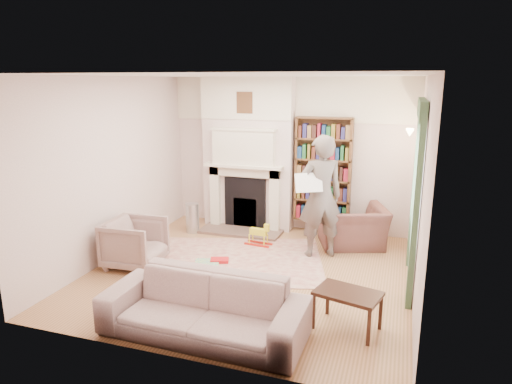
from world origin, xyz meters
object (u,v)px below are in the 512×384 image
(sofa, at_px, (204,307))
(rocking_horse, at_px, (258,234))
(armchair_reading, at_px, (352,226))
(paraffin_heater, at_px, (192,218))
(man_reading, at_px, (320,197))
(coffee_table, at_px, (347,310))
(armchair_left, at_px, (135,243))
(bookcase, at_px, (323,170))

(sofa, bearing_deg, rocking_horse, 97.13)
(armchair_reading, xyz_separation_m, paraffin_heater, (-2.87, -0.19, -0.07))
(sofa, xyz_separation_m, rocking_horse, (-0.30, 2.85, -0.13))
(armchair_reading, relative_size, man_reading, 0.55)
(armchair_reading, xyz_separation_m, man_reading, (-0.45, -0.60, 0.62))
(armchair_reading, xyz_separation_m, coffee_table, (0.26, -2.71, -0.12))
(armchair_reading, distance_m, armchair_left, 3.54)
(armchair_reading, height_order, rocking_horse, armchair_reading)
(paraffin_heater, relative_size, rocking_horse, 1.21)
(coffee_table, distance_m, paraffin_heater, 4.03)
(bookcase, xyz_separation_m, sofa, (-0.59, -3.88, -0.85))
(armchair_reading, relative_size, sofa, 0.48)
(armchair_left, distance_m, paraffin_heater, 1.71)
(bookcase, height_order, rocking_horse, bookcase)
(rocking_horse, bearing_deg, sofa, -78.19)
(man_reading, bearing_deg, armchair_reading, -155.58)
(bookcase, xyz_separation_m, coffee_table, (0.89, -3.27, -0.95))
(bookcase, relative_size, coffee_table, 2.64)
(bookcase, distance_m, armchair_left, 3.50)
(armchair_left, relative_size, man_reading, 0.41)
(armchair_left, height_order, coffee_table, armchair_left)
(sofa, height_order, rocking_horse, sofa)
(armchair_left, relative_size, sofa, 0.36)
(armchair_left, height_order, rocking_horse, armchair_left)
(rocking_horse, bearing_deg, coffee_table, -45.72)
(paraffin_heater, bearing_deg, rocking_horse, -11.83)
(bookcase, height_order, armchair_reading, bookcase)
(coffee_table, bearing_deg, armchair_reading, 110.09)
(bookcase, height_order, sofa, bookcase)
(coffee_table, xyz_separation_m, rocking_horse, (-1.77, 2.24, -0.03))
(armchair_reading, distance_m, coffee_table, 2.72)
(bookcase, height_order, armchair_left, bookcase)
(armchair_left, bearing_deg, bookcase, -47.53)
(armchair_left, bearing_deg, armchair_reading, -61.22)
(rocking_horse, bearing_deg, man_reading, -0.99)
(bookcase, xyz_separation_m, armchair_left, (-2.37, -2.45, -0.81))
(armchair_left, height_order, paraffin_heater, armchair_left)
(man_reading, bearing_deg, rocking_horse, -35.58)
(armchair_reading, distance_m, sofa, 3.54)
(man_reading, height_order, rocking_horse, man_reading)
(man_reading, relative_size, paraffin_heater, 3.53)
(bookcase, bearing_deg, coffee_table, -74.81)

